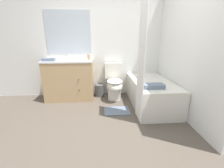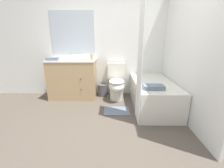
# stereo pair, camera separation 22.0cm
# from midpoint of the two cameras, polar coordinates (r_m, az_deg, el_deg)

# --- Properties ---
(ground_plane) EXTENTS (14.00, 14.00, 0.00)m
(ground_plane) POSITION_cam_midpoint_polar(r_m,az_deg,el_deg) (2.30, -4.31, -18.80)
(ground_plane) COLOR brown
(wall_back) EXTENTS (8.00, 0.06, 2.50)m
(wall_back) POSITION_cam_midpoint_polar(r_m,az_deg,el_deg) (3.62, -4.95, 15.41)
(wall_back) COLOR silver
(wall_back) RESTS_ON ground_plane
(wall_right) EXTENTS (0.05, 2.73, 2.50)m
(wall_right) POSITION_cam_midpoint_polar(r_m,az_deg,el_deg) (3.04, 22.37, 13.96)
(wall_right) COLOR silver
(wall_right) RESTS_ON ground_plane
(vanity_cabinet) EXTENTS (1.07, 0.56, 0.89)m
(vanity_cabinet) POSITION_cam_midpoint_polar(r_m,az_deg,el_deg) (3.55, -17.53, 1.63)
(vanity_cabinet) COLOR tan
(vanity_cabinet) RESTS_ON ground_plane
(sink_faucet) EXTENTS (0.14, 0.12, 0.12)m
(sink_faucet) POSITION_cam_midpoint_polar(r_m,az_deg,el_deg) (3.65, -17.53, 9.61)
(sink_faucet) COLOR silver
(sink_faucet) RESTS_ON vanity_cabinet
(toilet) EXTENTS (0.41, 0.69, 0.81)m
(toilet) POSITION_cam_midpoint_polar(r_m,az_deg,el_deg) (3.39, -1.00, 0.40)
(toilet) COLOR silver
(toilet) RESTS_ON ground_plane
(bathtub) EXTENTS (0.76, 1.49, 0.52)m
(bathtub) POSITION_cam_midpoint_polar(r_m,az_deg,el_deg) (3.18, 12.72, -3.30)
(bathtub) COLOR silver
(bathtub) RESTS_ON ground_plane
(shower_curtain) EXTENTS (0.01, 0.39, 1.99)m
(shower_curtain) POSITION_cam_midpoint_polar(r_m,az_deg,el_deg) (2.38, 8.49, 8.55)
(shower_curtain) COLOR white
(shower_curtain) RESTS_ON ground_plane
(wastebasket) EXTENTS (0.22, 0.22, 0.29)m
(wastebasket) POSITION_cam_midpoint_polar(r_m,az_deg,el_deg) (3.65, -6.56, -2.41)
(wastebasket) COLOR #4C4C51
(wastebasket) RESTS_ON ground_plane
(tissue_box) EXTENTS (0.14, 0.14, 0.11)m
(tissue_box) POSITION_cam_midpoint_polar(r_m,az_deg,el_deg) (3.48, -17.16, 9.52)
(tissue_box) COLOR silver
(tissue_box) RESTS_ON vanity_cabinet
(soap_dispenser) EXTENTS (0.07, 0.07, 0.14)m
(soap_dispenser) POSITION_cam_midpoint_polar(r_m,az_deg,el_deg) (3.40, -10.66, 10.05)
(soap_dispenser) COLOR tan
(soap_dispenser) RESTS_ON vanity_cabinet
(hand_towel_folded) EXTENTS (0.26, 0.13, 0.07)m
(hand_towel_folded) POSITION_cam_midpoint_polar(r_m,az_deg,el_deg) (3.43, -24.72, 8.42)
(hand_towel_folded) COLOR slate
(hand_towel_folded) RESTS_ON vanity_cabinet
(bath_towel_folded) EXTENTS (0.35, 0.19, 0.07)m
(bath_towel_folded) POSITION_cam_midpoint_polar(r_m,az_deg,el_deg) (2.64, 13.32, -0.79)
(bath_towel_folded) COLOR slate
(bath_towel_folded) RESTS_ON bathtub
(bath_mat) EXTENTS (0.48, 0.36, 0.02)m
(bath_mat) POSITION_cam_midpoint_polar(r_m,az_deg,el_deg) (2.93, -0.35, -10.19)
(bath_mat) COLOR slate
(bath_mat) RESTS_ON ground_plane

